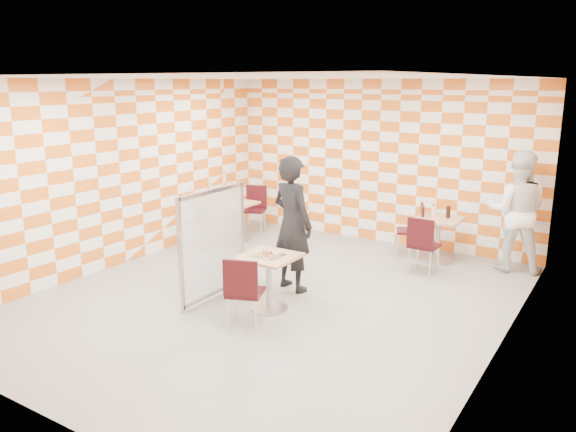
{
  "coord_description": "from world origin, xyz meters",
  "views": [
    {
      "loc": [
        4.12,
        -6.13,
        2.95
      ],
      "look_at": [
        0.1,
        0.2,
        1.15
      ],
      "focal_mm": 35.0,
      "sensor_mm": 36.0,
      "label": 1
    }
  ],
  "objects_px": {
    "second_table": "(438,232)",
    "chair_second_front": "(422,241)",
    "chair_empty_far": "(255,205)",
    "man_dark": "(292,224)",
    "chair_main_front": "(243,288)",
    "man_white": "(516,211)",
    "empty_table": "(235,215)",
    "chair_second_side": "(415,226)",
    "partition": "(213,243)",
    "chair_empty_near": "(207,220)",
    "soda_bottle": "(448,212)",
    "main_table": "(269,273)",
    "sport_bottle": "(433,210)"
  },
  "relations": [
    {
      "from": "empty_table",
      "to": "chair_empty_far",
      "type": "relative_size",
      "value": 0.81
    },
    {
      "from": "chair_main_front",
      "to": "chair_empty_near",
      "type": "xyz_separation_m",
      "value": [
        -2.61,
        2.4,
        0.0
      ]
    },
    {
      "from": "chair_empty_near",
      "to": "soda_bottle",
      "type": "xyz_separation_m",
      "value": [
        3.85,
        1.59,
        0.31
      ]
    },
    {
      "from": "main_table",
      "to": "chair_empty_far",
      "type": "relative_size",
      "value": 0.81
    },
    {
      "from": "man_white",
      "to": "chair_second_front",
      "type": "bearing_deg",
      "value": 30.1
    },
    {
      "from": "partition",
      "to": "empty_table",
      "type": "bearing_deg",
      "value": 121.73
    },
    {
      "from": "chair_empty_far",
      "to": "sport_bottle",
      "type": "xyz_separation_m",
      "value": [
        3.57,
        0.18,
        0.29
      ]
    },
    {
      "from": "man_dark",
      "to": "man_white",
      "type": "distance_m",
      "value": 3.64
    },
    {
      "from": "second_table",
      "to": "chair_empty_far",
      "type": "bearing_deg",
      "value": -179.54
    },
    {
      "from": "main_table",
      "to": "chair_second_side",
      "type": "bearing_deg",
      "value": 76.14
    },
    {
      "from": "partition",
      "to": "second_table",
      "type": "bearing_deg",
      "value": 57.21
    },
    {
      "from": "man_dark",
      "to": "chair_empty_far",
      "type": "bearing_deg",
      "value": -29.65
    },
    {
      "from": "main_table",
      "to": "second_table",
      "type": "bearing_deg",
      "value": 69.04
    },
    {
      "from": "empty_table",
      "to": "soda_bottle",
      "type": "distance_m",
      "value": 3.86
    },
    {
      "from": "empty_table",
      "to": "chair_second_side",
      "type": "distance_m",
      "value": 3.31
    },
    {
      "from": "empty_table",
      "to": "man_white",
      "type": "height_order",
      "value": "man_white"
    },
    {
      "from": "empty_table",
      "to": "man_white",
      "type": "bearing_deg",
      "value": 12.58
    },
    {
      "from": "chair_empty_far",
      "to": "soda_bottle",
      "type": "bearing_deg",
      "value": 1.78
    },
    {
      "from": "second_table",
      "to": "man_dark",
      "type": "bearing_deg",
      "value": -120.0
    },
    {
      "from": "man_white",
      "to": "chair_second_side",
      "type": "bearing_deg",
      "value": -5.55
    },
    {
      "from": "chair_main_front",
      "to": "chair_empty_far",
      "type": "relative_size",
      "value": 1.0
    },
    {
      "from": "chair_main_front",
      "to": "chair_second_side",
      "type": "height_order",
      "value": "same"
    },
    {
      "from": "chair_empty_far",
      "to": "man_dark",
      "type": "height_order",
      "value": "man_dark"
    },
    {
      "from": "chair_main_front",
      "to": "chair_empty_near",
      "type": "bearing_deg",
      "value": 137.37
    },
    {
      "from": "second_table",
      "to": "chair_second_front",
      "type": "distance_m",
      "value": 0.8
    },
    {
      "from": "chair_second_front",
      "to": "man_white",
      "type": "relative_size",
      "value": 0.48
    },
    {
      "from": "main_table",
      "to": "soda_bottle",
      "type": "xyz_separation_m",
      "value": [
        1.35,
        3.29,
        0.34
      ]
    },
    {
      "from": "chair_second_side",
      "to": "man_white",
      "type": "distance_m",
      "value": 1.64
    },
    {
      "from": "chair_empty_near",
      "to": "soda_bottle",
      "type": "height_order",
      "value": "soda_bottle"
    },
    {
      "from": "second_table",
      "to": "chair_second_side",
      "type": "xyz_separation_m",
      "value": [
        -0.42,
        0.06,
        0.04
      ]
    },
    {
      "from": "chair_empty_far",
      "to": "chair_main_front",
      "type": "bearing_deg",
      "value": -56.19
    },
    {
      "from": "chair_empty_near",
      "to": "chair_empty_far",
      "type": "height_order",
      "value": "same"
    },
    {
      "from": "empty_table",
      "to": "main_table",
      "type": "bearing_deg",
      "value": -44.83
    },
    {
      "from": "chair_main_front",
      "to": "chair_second_side",
      "type": "xyz_separation_m",
      "value": [
        0.7,
        3.96,
        0.0
      ]
    },
    {
      "from": "empty_table",
      "to": "chair_main_front",
      "type": "relative_size",
      "value": 0.81
    },
    {
      "from": "chair_second_front",
      "to": "partition",
      "type": "height_order",
      "value": "partition"
    },
    {
      "from": "man_white",
      "to": "sport_bottle",
      "type": "height_order",
      "value": "man_white"
    },
    {
      "from": "chair_empty_near",
      "to": "man_white",
      "type": "height_order",
      "value": "man_white"
    },
    {
      "from": "sport_bottle",
      "to": "soda_bottle",
      "type": "relative_size",
      "value": 0.87
    },
    {
      "from": "partition",
      "to": "man_white",
      "type": "xyz_separation_m",
      "value": [
        3.26,
        3.49,
        0.17
      ]
    },
    {
      "from": "chair_main_front",
      "to": "man_white",
      "type": "distance_m",
      "value": 4.73
    },
    {
      "from": "main_table",
      "to": "chair_second_side",
      "type": "distance_m",
      "value": 3.36
    },
    {
      "from": "second_table",
      "to": "empty_table",
      "type": "xyz_separation_m",
      "value": [
        -3.61,
        -0.84,
        0.0
      ]
    },
    {
      "from": "second_table",
      "to": "chair_empty_far",
      "type": "distance_m",
      "value": 3.72
    },
    {
      "from": "man_white",
      "to": "soda_bottle",
      "type": "relative_size",
      "value": 8.36
    },
    {
      "from": "second_table",
      "to": "soda_bottle",
      "type": "bearing_deg",
      "value": 36.46
    },
    {
      "from": "main_table",
      "to": "partition",
      "type": "distance_m",
      "value": 0.92
    },
    {
      "from": "empty_table",
      "to": "chair_second_front",
      "type": "xyz_separation_m",
      "value": [
        3.62,
        0.04,
        0.04
      ]
    },
    {
      "from": "chair_empty_far",
      "to": "man_white",
      "type": "relative_size",
      "value": 0.48
    },
    {
      "from": "chair_main_front",
      "to": "second_table",
      "type": "bearing_deg",
      "value": 73.9
    }
  ]
}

